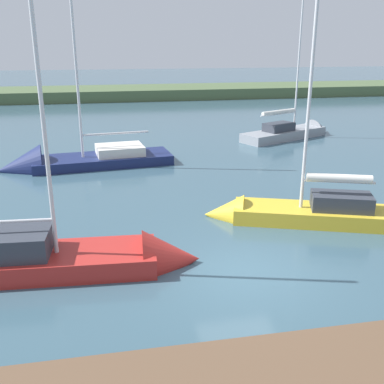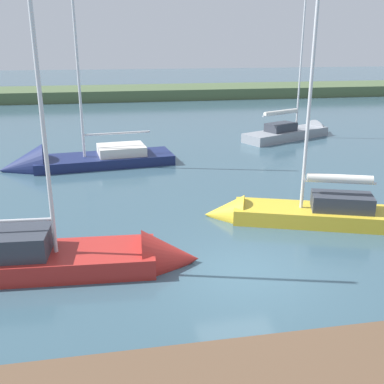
# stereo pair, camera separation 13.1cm
# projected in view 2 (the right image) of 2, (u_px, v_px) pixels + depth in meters

# --- Properties ---
(ground_plane) EXTENTS (200.00, 200.00, 0.00)m
(ground_plane) POSITION_uv_depth(u_px,v_px,m) (244.00, 272.00, 13.23)
(ground_plane) COLOR #385666
(far_shoreline) EXTENTS (180.00, 8.00, 2.40)m
(far_shoreline) POSITION_uv_depth(u_px,v_px,m) (139.00, 98.00, 53.49)
(far_shoreline) COLOR #4C603D
(far_shoreline) RESTS_ON ground_plane
(dock_pier) EXTENTS (20.54, 2.25, 0.51)m
(dock_pier) POSITION_uv_depth(u_px,v_px,m) (314.00, 377.00, 8.75)
(dock_pier) COLOR brown
(dock_pier) RESTS_ON ground_plane
(sailboat_behind_pier) EXTENTS (9.24, 3.47, 11.46)m
(sailboat_behind_pier) POSITION_uv_depth(u_px,v_px,m) (71.00, 164.00, 24.18)
(sailboat_behind_pier) COLOR navy
(sailboat_behind_pier) RESTS_ON ground_plane
(sailboat_mid_channel) EXTENTS (8.24, 2.39, 8.66)m
(sailboat_mid_channel) POSITION_uv_depth(u_px,v_px,m) (73.00, 261.00, 13.33)
(sailboat_mid_channel) COLOR #B22823
(sailboat_mid_channel) RESTS_ON ground_plane
(sailboat_outer_mooring) EXTENTS (7.30, 3.94, 8.78)m
(sailboat_outer_mooring) POSITION_uv_depth(u_px,v_px,m) (294.00, 216.00, 16.91)
(sailboat_outer_mooring) COLOR gold
(sailboat_outer_mooring) RESTS_ON ground_plane
(sailboat_near_dock) EXTENTS (7.85, 4.96, 9.77)m
(sailboat_near_dock) POSITION_uv_depth(u_px,v_px,m) (296.00, 134.00, 31.65)
(sailboat_near_dock) COLOR gray
(sailboat_near_dock) RESTS_ON ground_plane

